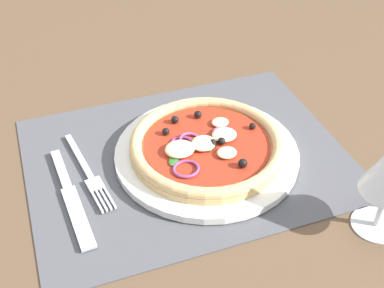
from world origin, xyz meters
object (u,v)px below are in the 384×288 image
at_px(plate, 207,153).
at_px(pizza, 207,145).
at_px(fork, 89,174).
at_px(knife, 71,197).

height_order(plate, pizza, pizza).
xyz_separation_m(plate, pizza, (0.00, 0.00, 0.02)).
height_order(pizza, fork, pizza).
bearing_deg(fork, pizza, 75.79).
relative_size(plate, pizza, 1.20).
xyz_separation_m(pizza, fork, (0.17, -0.02, -0.02)).
bearing_deg(plate, fork, -5.68).
distance_m(fork, knife, 0.05).
bearing_deg(knife, fork, 134.62).
bearing_deg(knife, plate, 91.33).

